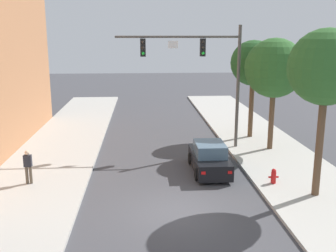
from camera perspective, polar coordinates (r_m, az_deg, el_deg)
The scene contains 10 objects.
ground_plane at distance 16.51m, azimuth 1.18°, elevation -12.28°, with size 120.00×120.00×0.00m, color #424247.
sidewalk_left at distance 17.20m, azimuth -21.44°, elevation -11.87°, with size 5.00×60.00×0.15m, color #B2AFA8.
sidewalk_right at distance 18.20m, azimuth 22.39°, elevation -10.56°, with size 5.00×60.00×0.15m, color #B2AFA8.
traffic_signal_mast at distance 24.13m, azimuth 5.15°, elevation 9.02°, with size 7.54×0.38×7.50m.
car_lead_black at distance 20.88m, azimuth 5.98°, elevation -4.70°, with size 1.84×4.24×1.60m.
pedestrian_sidewalk_left_walker at distance 19.80m, azimuth -19.59°, elevation -5.37°, with size 0.36×0.22×1.64m.
fire_hydrant at distance 19.56m, azimuth 15.03°, elevation -7.00°, with size 0.48×0.24×0.72m.
street_tree_nearest at distance 17.66m, azimuth 21.93°, elevation 7.78°, with size 3.19×3.19×7.22m.
street_tree_second at distance 24.56m, azimuth 15.14°, elevation 8.04°, with size 3.56×3.56×6.76m.
street_tree_third at distance 27.28m, azimuth 12.24°, elevation 8.81°, with size 3.04×3.04×6.60m.
Camera 1 is at (-1.36, -14.86, 7.06)m, focal length 42.13 mm.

